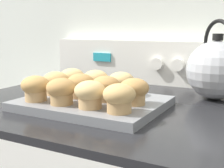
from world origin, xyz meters
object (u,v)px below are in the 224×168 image
Objects in this scene: muffin_r1_c0 at (56,82)px; muffin_r2_c1 at (96,81)px; muffin_r1_c2 at (106,88)px; muffin_r2_c0 at (72,78)px; muffin_pan at (93,103)px; muffin_r0_c0 at (35,88)px; muffin_r2_c2 at (121,83)px; muffin_r0_c2 at (90,94)px; tea_kettle at (216,69)px; muffin_r0_c3 at (119,97)px; muffin_r0_c1 at (61,90)px; muffin_r1_c1 at (80,85)px; muffin_r1_c3 at (134,91)px.

muffin_r2_c1 is (0.08, 0.08, 0.00)m from muffin_r1_c0.
muffin_r1_c2 is 1.00× the size of muffin_r2_c0.
muffin_pan is at bearing -64.07° from muffin_r2_c1.
muffin_r2_c2 is at bearing 45.22° from muffin_r0_c0.
tea_kettle is (0.23, 0.33, 0.03)m from muffin_r0_c2.
muffin_r1_c0 is at bearing 161.12° from muffin_r0_c3.
muffin_r0_c2 is at bearing 1.75° from muffin_r0_c1.
muffin_r2_c0 and muffin_r2_c2 have the same top height.
muffin_r0_c3 is at bearing -45.60° from muffin_r2_c1.
muffin_r2_c1 is (-0.08, 0.08, 0.00)m from muffin_r1_c2.
muffin_r2_c0 and muffin_r2_c1 have the same top height.
muffin_r0_c3 is 0.37m from tea_kettle.
muffin_r0_c0 and muffin_r1_c1 have the same top height.
muffin_r2_c0 is (-0.00, 0.08, 0.00)m from muffin_r1_c0.
muffin_r0_c1 is 1.00× the size of muffin_r2_c2.
muffin_r1_c3 and muffin_r2_c0 have the same top height.
muffin_r2_c0 is at bearing 161.97° from muffin_r1_c3.
muffin_r0_c2 and muffin_r2_c0 have the same top height.
muffin_r2_c0 is (-0.08, 0.16, 0.00)m from muffin_r0_c1.
muffin_r2_c2 is at bearing -142.36° from tea_kettle.
muffin_r0_c0 is 0.08m from muffin_r0_c1.
tea_kettle is at bearing 39.36° from muffin_r1_c1.
muffin_r2_c1 is at bearing 179.83° from muffin_r2_c2.
muffin_r1_c1 is 1.00× the size of muffin_r2_c2.
muffin_r0_c1 and muffin_r1_c0 have the same top height.
muffin_r1_c0 is at bearing 179.61° from muffin_pan.
tea_kettle is (0.39, 0.25, 0.03)m from muffin_r1_c0.
muffin_r0_c1 is 1.00× the size of muffin_r1_c3.
muffin_r1_c2 is (0.16, 0.08, 0.00)m from muffin_r0_c0.
muffin_r1_c1 is 0.08m from muffin_r1_c2.
muffin_r2_c2 is at bearing 115.37° from muffin_r0_c3.
muffin_r0_c3 is 0.18m from muffin_r2_c2.
muffin_r0_c2 is 0.32× the size of tea_kettle.
muffin_pan is 0.15m from muffin_r0_c0.
muffin_r0_c1 is at bearing -115.63° from muffin_pan.
muffin_r2_c2 is (0.04, 0.08, 0.05)m from muffin_pan.
muffin_r2_c2 is (0.00, 0.08, 0.00)m from muffin_r1_c2.
muffin_r2_c0 is (-0.16, 0.08, 0.00)m from muffin_r1_c2.
muffin_r2_c2 is (0.00, 0.16, 0.00)m from muffin_r0_c2.
muffin_r1_c0 is 0.16m from muffin_r1_c2.
muffin_r0_c2 and muffin_r1_c2 have the same top height.
muffin_r2_c2 is at bearing 0.60° from muffin_r2_c0.
muffin_r0_c3 is 1.00× the size of muffin_r1_c3.
muffin_r1_c3 is at bearing -26.90° from muffin_r2_c1.
muffin_r0_c1 is (0.08, 0.00, 0.00)m from muffin_r0_c0.
muffin_r0_c3 and muffin_r1_c3 have the same top height.
muffin_r0_c3 is 1.00× the size of muffin_r1_c2.
muffin_r0_c3 is 0.26m from muffin_r1_c0.
muffin_r2_c2 is at bearing 62.02° from muffin_pan.
muffin_r1_c2 and muffin_r2_c0 have the same top height.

